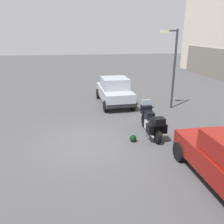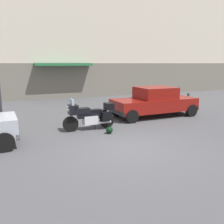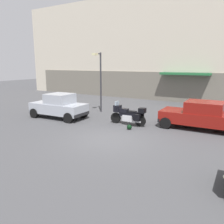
% 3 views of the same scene
% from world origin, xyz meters
% --- Properties ---
extents(ground_plane, '(80.00, 80.00, 0.00)m').
position_xyz_m(ground_plane, '(0.00, 0.00, 0.00)').
color(ground_plane, '#424244').
extents(building_facade_rear, '(39.37, 3.40, 10.42)m').
position_xyz_m(building_facade_rear, '(0.00, 13.89, 5.16)').
color(building_facade_rear, beige).
rests_on(building_facade_rear, ground).
extents(motorcycle, '(2.26, 0.77, 1.36)m').
position_xyz_m(motorcycle, '(-0.44, 2.83, 0.62)').
color(motorcycle, black).
rests_on(motorcycle, ground).
extents(helmet, '(0.28, 0.28, 0.28)m').
position_xyz_m(helmet, '(0.08, 1.94, 0.14)').
color(helmet, black).
rests_on(helmet, ground).
extents(car_sedan_far, '(4.62, 2.02, 1.56)m').
position_xyz_m(car_sedan_far, '(3.50, 4.07, 0.78)').
color(car_sedan_far, maroon).
rests_on(car_sedan_far, ground).
extents(bollard_curbside, '(0.16, 0.16, 0.81)m').
position_xyz_m(bollard_curbside, '(7.69, 6.44, 0.43)').
color(bollard_curbside, '#333338').
rests_on(bollard_curbside, ground).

